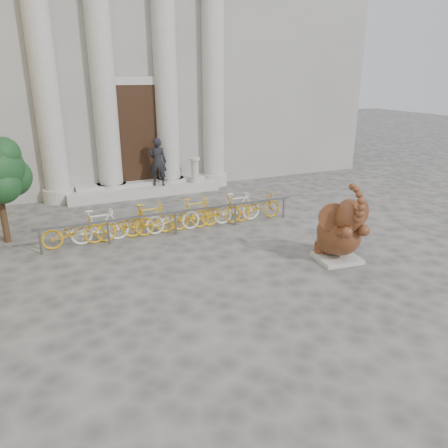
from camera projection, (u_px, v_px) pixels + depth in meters
name	position (u px, v px, depth m)	size (l,w,h in m)	color
ground	(255.00, 299.00, 9.46)	(80.00, 80.00, 0.00)	#474442
classical_building	(107.00, 42.00, 20.34)	(22.00, 10.70, 12.00)	gray
entrance_steps	(144.00, 190.00, 17.49)	(6.00, 1.20, 0.36)	#A8A59E
elephant_statue	(340.00, 232.00, 11.15)	(1.43, 1.64, 2.15)	#A8A59E
bike_rack	(173.00, 216.00, 13.31)	(8.00, 0.53, 1.00)	slate
pedestrian	(158.00, 162.00, 17.20)	(0.69, 0.45, 1.90)	black
balustrade_post	(195.00, 171.00, 17.82)	(0.42, 0.42, 1.03)	#A8A59E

